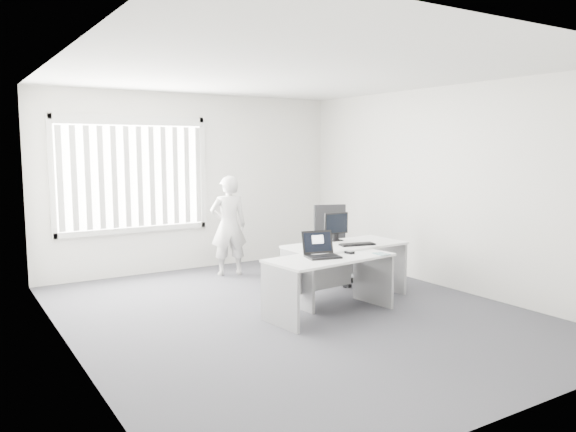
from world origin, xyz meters
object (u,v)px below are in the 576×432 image
office_chair (333,259)px  monitor (336,227)px  desk_near (330,273)px  person (229,226)px  laptop (323,245)px  desk_far (345,259)px

office_chair → monitor: office_chair is taller
desk_near → person: person is taller
monitor → office_chair: bearing=56.4°
laptop → monitor: monitor is taller
office_chair → laptop: bearing=-111.3°
desk_near → monitor: monitor is taller
office_chair → laptop: office_chair is taller
person → monitor: bearing=126.1°
desk_near → laptop: laptop is taller
laptop → office_chair: bearing=61.6°
desk_near → desk_far: (0.60, 0.47, 0.02)m
monitor → desk_near: bearing=-131.9°
desk_near → office_chair: (0.96, 1.23, -0.15)m
office_chair → monitor: bearing=-103.5°
desk_near → desk_far: desk_far is taller
person → laptop: bearing=103.3°
desk_far → office_chair: office_chair is taller
desk_far → laptop: laptop is taller
laptop → desk_far: bearing=47.0°
desk_near → person: bearing=85.7°
desk_near → person: (-0.09, 2.49, 0.27)m
laptop → person: bearing=101.8°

